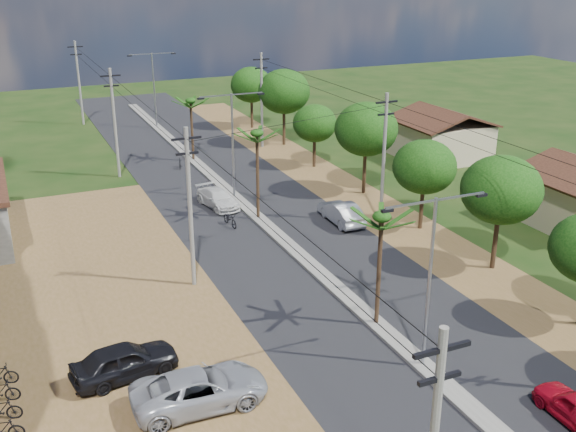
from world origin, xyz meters
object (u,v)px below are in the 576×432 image
(car_silver_mid, at_px, (341,213))
(car_white_far, at_px, (218,199))
(car_parked_silver, at_px, (200,390))
(car_parked_dark, at_px, (125,362))

(car_silver_mid, distance_m, car_white_far, 9.39)
(car_silver_mid, xyz_separation_m, car_parked_silver, (-14.87, -15.75, 0.03))
(car_silver_mid, height_order, car_white_far, car_silver_mid)
(car_white_far, distance_m, car_parked_silver, 23.66)
(car_silver_mid, xyz_separation_m, car_parked_dark, (-17.26, -12.50, 0.04))
(car_silver_mid, relative_size, car_parked_silver, 0.81)
(car_silver_mid, distance_m, car_parked_dark, 21.31)
(car_white_far, relative_size, car_parked_dark, 0.96)
(car_silver_mid, height_order, car_parked_silver, car_parked_silver)
(car_parked_silver, height_order, car_parked_dark, car_parked_dark)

